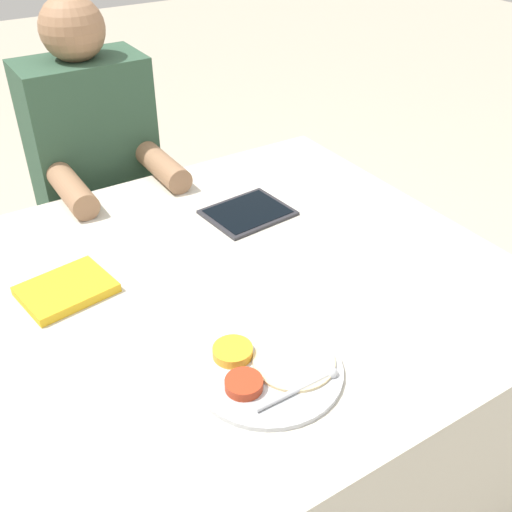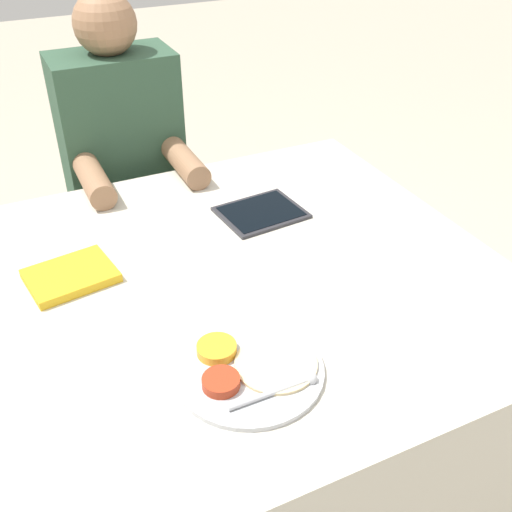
# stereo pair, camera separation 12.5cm
# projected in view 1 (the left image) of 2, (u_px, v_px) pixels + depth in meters

# --- Properties ---
(ground_plane) EXTENTS (12.00, 12.00, 0.00)m
(ground_plane) POSITION_uv_depth(u_px,v_px,m) (221.00, 490.00, 1.68)
(ground_plane) COLOR #B2A893
(dining_table) EXTENTS (1.27, 1.07, 0.73)m
(dining_table) POSITION_uv_depth(u_px,v_px,m) (216.00, 402.00, 1.47)
(dining_table) COLOR beige
(dining_table) RESTS_ON ground_plane
(thali_tray) EXTENTS (0.27, 0.27, 0.03)m
(thali_tray) POSITION_uv_depth(u_px,v_px,m) (267.00, 368.00, 1.05)
(thali_tray) COLOR #B7BABF
(thali_tray) RESTS_ON dining_table
(red_notebook) EXTENTS (0.20, 0.17, 0.02)m
(red_notebook) POSITION_uv_depth(u_px,v_px,m) (67.00, 290.00, 1.24)
(red_notebook) COLOR silver
(red_notebook) RESTS_ON dining_table
(tablet_device) EXTENTS (0.22, 0.18, 0.01)m
(tablet_device) POSITION_uv_depth(u_px,v_px,m) (248.00, 213.00, 1.51)
(tablet_device) COLOR #28282D
(tablet_device) RESTS_ON dining_table
(person_diner) EXTENTS (0.34, 0.43, 1.19)m
(person_diner) POSITION_uv_depth(u_px,v_px,m) (103.00, 211.00, 1.85)
(person_diner) COLOR black
(person_diner) RESTS_ON ground_plane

